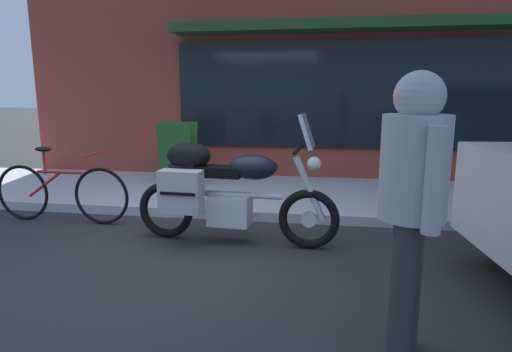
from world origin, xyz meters
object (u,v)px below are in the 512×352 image
(touring_motorcycle, at_px, (222,188))
(sandwich_board_sign, at_px, (178,154))
(parked_bicycle, at_px, (61,192))
(pedestrian_walking, at_px, (413,184))

(touring_motorcycle, relative_size, sandwich_board_sign, 2.19)
(parked_bicycle, xyz_separation_m, sandwich_board_sign, (0.91, 1.75, 0.25))
(pedestrian_walking, bearing_deg, parked_bicycle, 149.21)
(pedestrian_walking, distance_m, sandwich_board_sign, 4.86)
(touring_motorcycle, bearing_deg, parked_bicycle, 168.72)
(parked_bicycle, height_order, sandwich_board_sign, sandwich_board_sign)
(parked_bicycle, distance_m, pedestrian_walking, 4.36)
(touring_motorcycle, bearing_deg, sandwich_board_sign, 119.50)
(touring_motorcycle, bearing_deg, pedestrian_walking, -48.84)
(sandwich_board_sign, bearing_deg, pedestrian_walking, -54.84)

